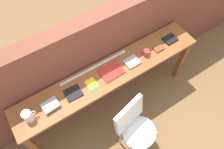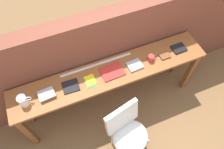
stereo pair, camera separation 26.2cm
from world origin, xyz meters
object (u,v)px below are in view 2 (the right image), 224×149
object	(u,v)px
book_stack_leftmost	(47,94)
mug	(151,58)
leather_journal_brown	(165,56)
book_open_centre	(112,72)
chair_white_moulded	(127,130)
magazine_cycling	(71,86)
pitcher_white	(23,101)
pamphlet_pile_colourful	(90,81)
book_repair_rightmost	(179,48)

from	to	relation	value
book_stack_leftmost	mug	xyz separation A→B (m)	(1.33, -0.01, 0.02)
leather_journal_brown	book_open_centre	bearing A→B (deg)	177.01
chair_white_moulded	book_open_centre	size ratio (longest dim) A/B	3.22
leather_journal_brown	chair_white_moulded	bearing A→B (deg)	-142.29
magazine_cycling	pitcher_white	bearing A→B (deg)	-175.05
chair_white_moulded	pitcher_white	world-z (taller)	pitcher_white
leather_journal_brown	pitcher_white	bearing A→B (deg)	179.53
chair_white_moulded	leather_journal_brown	distance (m)	1.05
chair_white_moulded	magazine_cycling	xyz separation A→B (m)	(-0.47, 0.63, 0.36)
pamphlet_pile_colourful	leather_journal_brown	distance (m)	1.00
pitcher_white	pamphlet_pile_colourful	distance (m)	0.77
book_stack_leftmost	pamphlet_pile_colourful	xyz separation A→B (m)	(0.52, -0.00, -0.02)
mug	chair_white_moulded	bearing A→B (deg)	-133.25
book_open_centre	chair_white_moulded	bearing A→B (deg)	-97.69
chair_white_moulded	book_stack_leftmost	size ratio (longest dim) A/B	4.51
pamphlet_pile_colourful	book_repair_rightmost	world-z (taller)	book_repair_rightmost
mug	book_repair_rightmost	distance (m)	0.43
pitcher_white	leather_journal_brown	bearing A→B (deg)	-0.30
mug	magazine_cycling	bearing A→B (deg)	179.11
pitcher_white	book_stack_leftmost	distance (m)	0.25
pamphlet_pile_colourful	book_open_centre	distance (m)	0.29
pamphlet_pile_colourful	book_stack_leftmost	bearing A→B (deg)	179.59
chair_white_moulded	magazine_cycling	world-z (taller)	magazine_cycling
pamphlet_pile_colourful	mug	bearing A→B (deg)	-0.48
book_stack_leftmost	pamphlet_pile_colourful	world-z (taller)	book_stack_leftmost
book_repair_rightmost	book_open_centre	bearing A→B (deg)	179.25
book_repair_rightmost	chair_white_moulded	bearing A→B (deg)	-148.37
magazine_cycling	book_repair_rightmost	bearing A→B (deg)	3.18
mug	book_repair_rightmost	size ratio (longest dim) A/B	0.62
pamphlet_pile_colourful	magazine_cycling	bearing A→B (deg)	177.69
book_stack_leftmost	book_open_centre	bearing A→B (deg)	0.87
magazine_cycling	pamphlet_pile_colourful	world-z (taller)	magazine_cycling
chair_white_moulded	pamphlet_pile_colourful	world-z (taller)	chair_white_moulded
magazine_cycling	mug	bearing A→B (deg)	1.97
chair_white_moulded	magazine_cycling	bearing A→B (deg)	126.41
book_stack_leftmost	book_repair_rightmost	world-z (taller)	book_stack_leftmost
pitcher_white	book_open_centre	world-z (taller)	pitcher_white
chair_white_moulded	book_repair_rightmost	bearing A→B (deg)	32.48
chair_white_moulded	book_repair_rightmost	world-z (taller)	book_repair_rightmost
chair_white_moulded	mug	world-z (taller)	mug
chair_white_moulded	leather_journal_brown	bearing A→B (deg)	37.89
book_stack_leftmost	magazine_cycling	xyz separation A→B (m)	(0.28, 0.01, -0.02)
magazine_cycling	book_repair_rightmost	distance (m)	1.47
mug	book_repair_rightmost	bearing A→B (deg)	3.27
book_open_centre	mug	bearing A→B (deg)	-4.70
chair_white_moulded	pamphlet_pile_colourful	xyz separation A→B (m)	(-0.23, 0.62, 0.36)
pitcher_white	magazine_cycling	distance (m)	0.54
chair_white_moulded	book_stack_leftmost	world-z (taller)	book_stack_leftmost
mug	leather_journal_brown	distance (m)	0.20
pitcher_white	leather_journal_brown	world-z (taller)	pitcher_white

